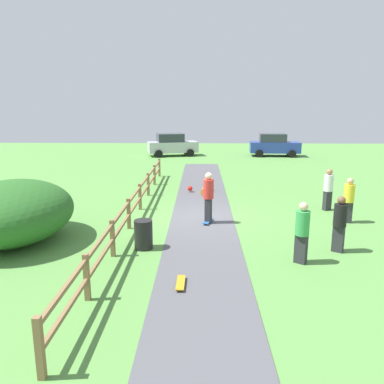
% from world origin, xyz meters
% --- Properties ---
extents(ground_plane, '(60.00, 60.00, 0.00)m').
position_xyz_m(ground_plane, '(0.00, 0.00, 0.00)').
color(ground_plane, '#568E42').
extents(asphalt_path, '(2.40, 28.00, 0.02)m').
position_xyz_m(asphalt_path, '(0.00, 0.00, 0.01)').
color(asphalt_path, '#515156').
rests_on(asphalt_path, ground_plane).
extents(wooden_fence, '(0.12, 18.12, 1.10)m').
position_xyz_m(wooden_fence, '(-2.60, 0.00, 0.67)').
color(wooden_fence, olive).
rests_on(wooden_fence, ground_plane).
extents(bush_large, '(3.67, 4.40, 1.98)m').
position_xyz_m(bush_large, '(-6.03, -2.68, 0.99)').
color(bush_large, '#286023').
rests_on(bush_large, ground_plane).
extents(trash_bin, '(0.56, 0.56, 0.90)m').
position_xyz_m(trash_bin, '(-1.80, -3.21, 0.45)').
color(trash_bin, black).
rests_on(trash_bin, ground_plane).
extents(skater_riding, '(0.48, 0.82, 1.89)m').
position_xyz_m(skater_riding, '(0.23, -0.59, 1.08)').
color(skater_riding, '#265999').
rests_on(skater_riding, asphalt_path).
extents(skater_fallen, '(1.25, 1.47, 0.36)m').
position_xyz_m(skater_fallen, '(0.16, 4.45, 0.20)').
color(skater_fallen, orange).
rests_on(skater_fallen, asphalt_path).
extents(skateboard_loose, '(0.21, 0.80, 0.08)m').
position_xyz_m(skateboard_loose, '(-0.54, -5.70, 0.09)').
color(skateboard_loose, '#BF8C19').
rests_on(skateboard_loose, asphalt_path).
extents(bystander_black, '(0.53, 0.53, 1.71)m').
position_xyz_m(bystander_black, '(4.06, -3.34, 0.94)').
color(bystander_black, '#2D2D33').
rests_on(bystander_black, ground_plane).
extents(bystander_white, '(0.52, 0.52, 1.74)m').
position_xyz_m(bystander_white, '(5.23, 1.36, 0.96)').
color(bystander_white, '#2D2D33').
rests_on(bystander_white, ground_plane).
extents(bystander_yellow, '(0.46, 0.46, 1.70)m').
position_xyz_m(bystander_yellow, '(5.43, -0.38, 0.93)').
color(bystander_yellow, '#2D2D33').
rests_on(bystander_yellow, ground_plane).
extents(bystander_green, '(0.53, 0.53, 1.75)m').
position_xyz_m(bystander_green, '(2.73, -4.22, 0.97)').
color(bystander_green, '#2D2D33').
rests_on(bystander_green, ground_plane).
extents(parked_car_blue, '(4.30, 2.20, 1.92)m').
position_xyz_m(parked_car_blue, '(6.22, 18.78, 0.96)').
color(parked_car_blue, '#283D99').
rests_on(parked_car_blue, ground_plane).
extents(parked_car_silver, '(4.49, 2.78, 1.92)m').
position_xyz_m(parked_car_silver, '(-2.53, 18.76, 0.96)').
color(parked_car_silver, '#B7B7BC').
rests_on(parked_car_silver, ground_plane).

